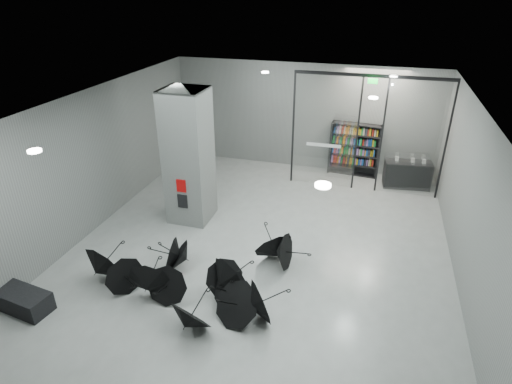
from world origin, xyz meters
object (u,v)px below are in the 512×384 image
(bench, at_px, (21,300))
(umbrella_cluster, at_px, (203,283))
(shop_counter, at_px, (407,174))
(bookshelf, at_px, (354,149))
(column, at_px, (189,157))

(bench, xyz_separation_m, umbrella_cluster, (3.73, 1.59, 0.09))
(shop_counter, height_order, umbrella_cluster, umbrella_cluster)
(bookshelf, xyz_separation_m, umbrella_cluster, (-2.79, -8.06, -0.68))
(bench, distance_m, shop_counter, 12.36)
(bench, height_order, shop_counter, shop_counter)
(bench, relative_size, shop_counter, 0.89)
(column, relative_size, bookshelf, 2.02)
(column, distance_m, umbrella_cluster, 4.10)
(column, height_order, umbrella_cluster, column)
(bench, height_order, bookshelf, bookshelf)
(bookshelf, relative_size, umbrella_cluster, 0.38)
(column, xyz_separation_m, umbrella_cluster, (1.73, -3.31, -1.69))
(bench, distance_m, umbrella_cluster, 4.05)
(bench, relative_size, bookshelf, 0.71)
(column, distance_m, bench, 5.58)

